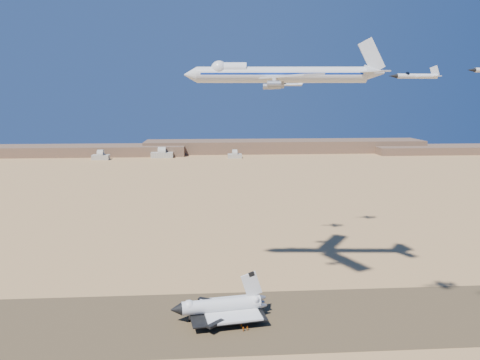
{
  "coord_description": "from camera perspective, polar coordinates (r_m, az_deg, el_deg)",
  "views": [
    {
      "loc": [
        1.84,
        -162.89,
        82.32
      ],
      "look_at": [
        14.01,
        8.0,
        51.96
      ],
      "focal_mm": 35.0,
      "sensor_mm": 36.0,
      "label": 1
    }
  ],
  "objects": [
    {
      "name": "carrier_747",
      "position": [
        194.08,
        4.31,
        12.68
      ],
      "size": [
        81.21,
        62.75,
        20.22
      ],
      "rotation": [
        0.0,
        0.0,
        -0.08
      ],
      "color": "silver"
    },
    {
      "name": "crew_b",
      "position": [
        175.41,
        0.91,
        -17.61
      ],
      "size": [
        0.89,
        0.91,
        1.66
      ],
      "primitive_type": "imported",
      "rotation": [
        0.0,
        0.0,
        2.31
      ],
      "color": "#CA5A0B",
      "rests_on": "runway"
    },
    {
      "name": "chase_jet_e",
      "position": [
        269.49,
        11.27,
        12.11
      ],
      "size": [
        14.75,
        7.82,
        3.67
      ],
      "rotation": [
        0.0,
        0.0,
        -0.02
      ],
      "color": "silver"
    },
    {
      "name": "hangars",
      "position": [
        649.33,
        -9.88,
        3.04
      ],
      "size": [
        200.5,
        29.5,
        30.0
      ],
      "color": "#B3AF9E",
      "rests_on": "ground"
    },
    {
      "name": "crew_c",
      "position": [
        174.7,
        0.41,
        -17.69
      ],
      "size": [
        1.23,
        1.09,
        1.88
      ],
      "primitive_type": "imported",
      "rotation": [
        0.0,
        0.0,
        2.55
      ],
      "color": "#CA5A0B",
      "rests_on": "runway"
    },
    {
      "name": "crew_a",
      "position": [
        177.33,
        0.16,
        -17.26
      ],
      "size": [
        0.56,
        0.74,
        1.82
      ],
      "primitive_type": "imported",
      "rotation": [
        0.0,
        0.0,
        1.78
      ],
      "color": "#CA5A0B",
      "rests_on": "runway"
    },
    {
      "name": "shuttle",
      "position": [
        181.87,
        -2.39,
        -15.19
      ],
      "size": [
        36.32,
        25.73,
        17.85
      ],
      "rotation": [
        0.0,
        0.0,
        0.15
      ],
      "color": "silver",
      "rests_on": "runway"
    },
    {
      "name": "ridgeline",
      "position": [
        697.12,
        1.18,
        3.89
      ],
      "size": [
        960.0,
        90.0,
        18.0
      ],
      "color": "brown",
      "rests_on": "ground"
    },
    {
      "name": "chase_jet_d",
      "position": [
        247.28,
        6.12,
        11.49
      ],
      "size": [
        14.49,
        7.86,
        3.61
      ],
      "rotation": [
        0.0,
        0.0,
        -0.08
      ],
      "color": "silver"
    },
    {
      "name": "runway",
      "position": [
        182.5,
        -4.4,
        -16.79
      ],
      "size": [
        600.0,
        50.0,
        0.06
      ],
      "primitive_type": "cube",
      "color": "brown",
      "rests_on": "ground"
    },
    {
      "name": "chase_jet_a",
      "position": [
        156.85,
        20.67,
        11.78
      ],
      "size": [
        16.37,
        8.78,
        4.08
      ],
      "rotation": [
        0.0,
        0.0,
        0.05
      ],
      "color": "silver"
    },
    {
      "name": "ground",
      "position": [
        182.51,
        -4.4,
        -16.79
      ],
      "size": [
        1200.0,
        1200.0,
        0.0
      ],
      "primitive_type": "plane",
      "color": "tan",
      "rests_on": "ground"
    }
  ]
}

